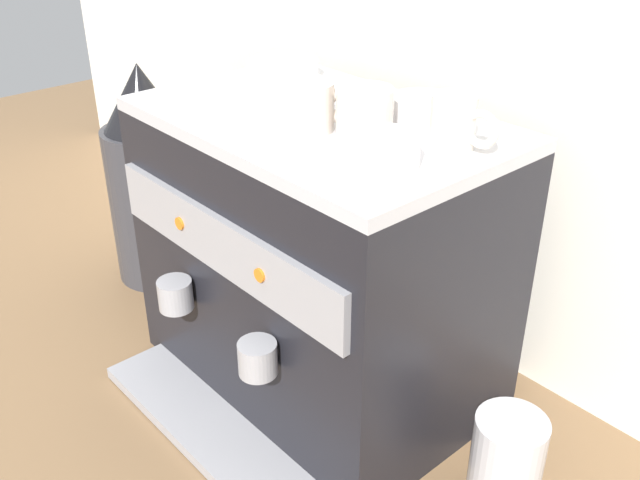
# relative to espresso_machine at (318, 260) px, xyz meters

# --- Properties ---
(ground_plane) EXTENTS (4.00, 4.00, 0.00)m
(ground_plane) POSITION_rel_espresso_machine_xyz_m (0.00, 0.00, -0.24)
(ground_plane) COLOR brown
(tiled_backsplash_wall) EXTENTS (2.80, 0.03, 1.13)m
(tiled_backsplash_wall) POSITION_rel_espresso_machine_xyz_m (0.00, 0.29, 0.32)
(tiled_backsplash_wall) COLOR silver
(tiled_backsplash_wall) RESTS_ON ground_plane
(espresso_machine) EXTENTS (0.57, 0.48, 0.49)m
(espresso_machine) POSITION_rel_espresso_machine_xyz_m (0.00, 0.00, 0.00)
(espresso_machine) COLOR black
(espresso_machine) RESTS_ON ground_plane
(ceramic_cup_0) EXTENTS (0.09, 0.10, 0.07)m
(ceramic_cup_0) POSITION_rel_espresso_machine_xyz_m (0.11, -0.01, 0.28)
(ceramic_cup_0) COLOR beige
(ceramic_cup_0) RESTS_ON espresso_machine
(ceramic_cup_1) EXTENTS (0.10, 0.06, 0.07)m
(ceramic_cup_1) POSITION_rel_espresso_machine_xyz_m (0.21, 0.05, 0.28)
(ceramic_cup_1) COLOR beige
(ceramic_cup_1) RESTS_ON espresso_machine
(ceramic_cup_2) EXTENTS (0.10, 0.10, 0.07)m
(ceramic_cup_2) POSITION_rel_espresso_machine_xyz_m (0.03, -0.04, 0.28)
(ceramic_cup_2) COLOR beige
(ceramic_cup_2) RESTS_ON espresso_machine
(ceramic_bowl_0) EXTENTS (0.12, 0.12, 0.03)m
(ceramic_bowl_0) POSITION_rel_espresso_machine_xyz_m (-0.19, 0.09, 0.26)
(ceramic_bowl_0) COLOR white
(ceramic_bowl_0) RESTS_ON espresso_machine
(ceramic_bowl_1) EXTENTS (0.09, 0.09, 0.04)m
(ceramic_bowl_1) POSITION_rel_espresso_machine_xyz_m (-0.08, -0.04, 0.26)
(ceramic_bowl_1) COLOR white
(ceramic_bowl_1) RESTS_ON espresso_machine
(ceramic_bowl_2) EXTENTS (0.09, 0.09, 0.04)m
(ceramic_bowl_2) POSITION_rel_espresso_machine_xyz_m (0.12, 0.09, 0.27)
(ceramic_bowl_2) COLOR white
(ceramic_bowl_2) RESTS_ON espresso_machine
(ceramic_bowl_3) EXTENTS (0.10, 0.10, 0.04)m
(ceramic_bowl_3) POSITION_rel_espresso_machine_xyz_m (0.19, -0.07, 0.27)
(ceramic_bowl_3) COLOR white
(ceramic_bowl_3) RESTS_ON espresso_machine
(coffee_grinder) EXTENTS (0.18, 0.18, 0.47)m
(coffee_grinder) POSITION_rel_espresso_machine_xyz_m (-0.50, -0.03, -0.02)
(coffee_grinder) COLOR #333338
(coffee_grinder) RESTS_ON ground_plane
(milk_pitcher) EXTENTS (0.10, 0.10, 0.16)m
(milk_pitcher) POSITION_rel_espresso_machine_xyz_m (0.39, 0.01, -0.16)
(milk_pitcher) COLOR #B7B7BC
(milk_pitcher) RESTS_ON ground_plane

